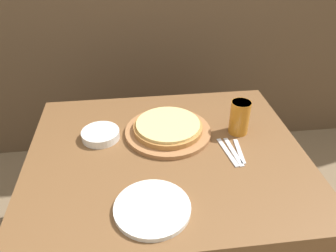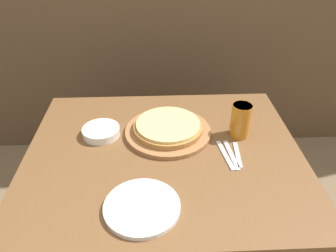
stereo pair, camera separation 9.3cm
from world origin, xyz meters
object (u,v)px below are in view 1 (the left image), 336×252
object	(u,v)px
side_bowl	(101,135)
spoon	(239,151)
pizza_on_board	(168,129)
dinner_knife	(233,152)
beer_glass	(240,116)
fork	(227,152)
dinner_plate	(152,208)

from	to	relation	value
side_bowl	spoon	world-z (taller)	side_bowl
pizza_on_board	dinner_knife	bearing A→B (deg)	-33.56
beer_glass	fork	world-z (taller)	beer_glass
side_bowl	dinner_plate	bearing A→B (deg)	-66.64
pizza_on_board	beer_glass	bearing A→B (deg)	-4.62
side_bowl	spoon	bearing A→B (deg)	-16.47
pizza_on_board	beer_glass	size ratio (longest dim) A/B	2.49
pizza_on_board	beer_glass	distance (m)	0.32
dinner_plate	dinner_knife	distance (m)	0.45
dinner_plate	spoon	size ratio (longest dim) A/B	1.60
fork	pizza_on_board	bearing A→B (deg)	143.61
pizza_on_board	dinner_plate	xyz separation A→B (m)	(-0.11, -0.43, -0.02)
side_bowl	spoon	distance (m)	0.59
pizza_on_board	fork	xyz separation A→B (m)	(0.23, -0.17, -0.02)
dinner_knife	dinner_plate	bearing A→B (deg)	-143.21
beer_glass	dinner_plate	size ratio (longest dim) A/B	0.59
fork	beer_glass	bearing A→B (deg)	58.66
pizza_on_board	dinner_plate	world-z (taller)	pizza_on_board
dinner_plate	beer_glass	bearing A→B (deg)	44.31
fork	spoon	world-z (taller)	same
pizza_on_board	dinner_plate	size ratio (longest dim) A/B	1.47
pizza_on_board	dinner_plate	distance (m)	0.45
side_bowl	beer_glass	bearing A→B (deg)	-2.59
dinner_plate	spoon	bearing A→B (deg)	34.95
pizza_on_board	dinner_knife	world-z (taller)	pizza_on_board
dinner_plate	side_bowl	bearing A→B (deg)	113.36
dinner_plate	dinner_knife	world-z (taller)	dinner_plate
beer_glass	dinner_knife	bearing A→B (deg)	-113.35
beer_glass	dinner_knife	xyz separation A→B (m)	(-0.06, -0.14, -0.08)
beer_glass	pizza_on_board	bearing A→B (deg)	175.38
beer_glass	fork	xyz separation A→B (m)	(-0.09, -0.14, -0.08)
dinner_plate	fork	distance (m)	0.43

